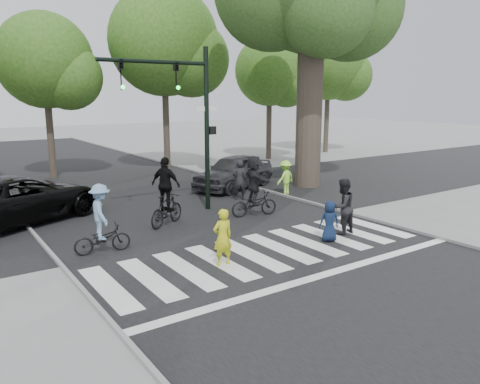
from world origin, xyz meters
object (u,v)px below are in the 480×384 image
at_px(pedestrian_child, 329,221).
at_px(cyclist_mid, 166,198).
at_px(pedestrian_adult, 342,207).
at_px(cyclist_right, 254,189).
at_px(car_grey, 234,171).
at_px(traffic_signal, 186,106).
at_px(pedestrian_woman, 223,237).
at_px(car_suv, 19,199).
at_px(cyclist_left, 101,224).

xyz_separation_m(pedestrian_child, cyclist_mid, (-3.23, 4.32, 0.33)).
bearing_deg(pedestrian_adult, cyclist_right, -78.89).
height_order(pedestrian_adult, car_grey, pedestrian_adult).
bearing_deg(traffic_signal, car_grey, 35.89).
bearing_deg(pedestrian_adult, traffic_signal, -67.93).
bearing_deg(pedestrian_woman, pedestrian_adult, -175.46).
relative_size(pedestrian_child, cyclist_right, 0.56).
distance_m(traffic_signal, car_suv, 6.57).
distance_m(pedestrian_child, cyclist_mid, 5.41).
xyz_separation_m(traffic_signal, pedestrian_child, (1.77, -5.53, -3.28)).
xyz_separation_m(pedestrian_woman, pedestrian_child, (3.69, -0.11, -0.13)).
distance_m(cyclist_right, car_grey, 5.22).
relative_size(traffic_signal, cyclist_right, 2.72).
xyz_separation_m(pedestrian_child, pedestrian_adult, (0.89, 0.33, 0.26)).
bearing_deg(pedestrian_woman, car_suv, -62.95).
height_order(pedestrian_child, cyclist_mid, cyclist_mid).
bearing_deg(pedestrian_adult, pedestrian_woman, -2.23).
bearing_deg(car_suv, pedestrian_child, -160.64).
distance_m(cyclist_mid, car_suv, 5.13).
height_order(traffic_signal, pedestrian_woman, traffic_signal).
relative_size(pedestrian_woman, cyclist_right, 0.68).
distance_m(pedestrian_woman, pedestrian_child, 3.69).
bearing_deg(traffic_signal, cyclist_left, -146.60).
relative_size(cyclist_mid, car_grey, 0.50).
distance_m(pedestrian_child, cyclist_right, 3.70).
bearing_deg(car_grey, pedestrian_child, -36.01).
bearing_deg(car_grey, traffic_signal, -75.58).
height_order(pedestrian_adult, cyclist_mid, cyclist_mid).
bearing_deg(cyclist_mid, cyclist_right, -11.46).
bearing_deg(pedestrian_adult, cyclist_left, -24.85).
height_order(cyclist_left, car_grey, cyclist_left).
bearing_deg(pedestrian_child, pedestrian_adult, -136.00).
relative_size(traffic_signal, car_grey, 1.29).
bearing_deg(pedestrian_child, traffic_signal, -48.58).
bearing_deg(cyclist_mid, traffic_signal, 39.55).
height_order(pedestrian_child, cyclist_right, cyclist_right).
bearing_deg(cyclist_left, pedestrian_child, -25.23).
height_order(car_suv, car_grey, car_suv).
height_order(traffic_signal, car_grey, traffic_signal).
xyz_separation_m(pedestrian_adult, cyclist_right, (-0.97, 3.36, 0.10)).
xyz_separation_m(pedestrian_adult, car_suv, (-8.09, 7.24, -0.07)).
distance_m(cyclist_mid, car_grey, 6.77).
bearing_deg(pedestrian_woman, traffic_signal, -107.66).
relative_size(traffic_signal, cyclist_left, 3.08).
bearing_deg(cyclist_right, cyclist_left, -171.32).
distance_m(pedestrian_woman, cyclist_mid, 4.24).
relative_size(pedestrian_adult, cyclist_mid, 0.76).
height_order(pedestrian_adult, cyclist_right, cyclist_right).
relative_size(pedestrian_child, cyclist_mid, 0.54).
xyz_separation_m(pedestrian_child, cyclist_left, (-5.93, 2.79, 0.23)).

